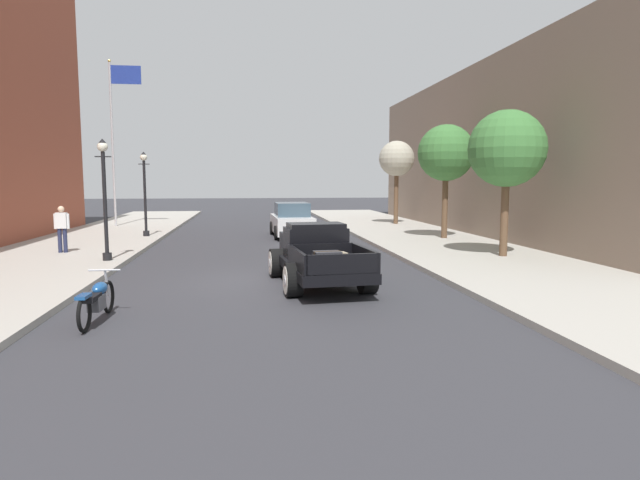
# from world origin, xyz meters

# --- Properties ---
(ground_plane) EXTENTS (140.00, 140.00, 0.00)m
(ground_plane) POSITION_xyz_m (0.00, 0.00, 0.00)
(ground_plane) COLOR #333338
(sidewalk_right) EXTENTS (5.50, 64.00, 0.15)m
(sidewalk_right) POSITION_xyz_m (7.25, 0.00, 0.07)
(sidewalk_right) COLOR #ADA89E
(sidewalk_right) RESTS_ON ground
(building_right_storefront) EXTENTS (12.00, 28.00, 8.14)m
(building_right_storefront) POSITION_xyz_m (16.00, 11.64, 4.07)
(building_right_storefront) COLOR #7F6B5B
(building_right_storefront) RESTS_ON ground
(hotrod_truck_black) EXTENTS (2.46, 5.04, 1.58)m
(hotrod_truck_black) POSITION_xyz_m (1.17, -0.47, 0.75)
(hotrod_truck_black) COLOR black
(hotrod_truck_black) RESTS_ON ground
(motorcycle_parked) EXTENTS (0.62, 2.12, 0.93)m
(motorcycle_parked) POSITION_xyz_m (-3.48, -3.87, 0.44)
(motorcycle_parked) COLOR black
(motorcycle_parked) RESTS_ON ground
(car_background_white) EXTENTS (1.98, 4.35, 1.65)m
(car_background_white) POSITION_xyz_m (1.48, 11.32, 0.77)
(car_background_white) COLOR silver
(car_background_white) RESTS_ON ground
(pedestrian_sidewalk_left) EXTENTS (0.53, 0.22, 1.65)m
(pedestrian_sidewalk_left) POSITION_xyz_m (-7.13, 5.64, 1.09)
(pedestrian_sidewalk_left) COLOR #232847
(pedestrian_sidewalk_left) RESTS_ON sidewalk_left
(street_lamp_near) EXTENTS (0.50, 0.32, 3.85)m
(street_lamp_near) POSITION_xyz_m (-5.09, 3.46, 2.39)
(street_lamp_near) COLOR black
(street_lamp_near) RESTS_ON sidewalk_left
(street_lamp_far) EXTENTS (0.50, 0.32, 3.85)m
(street_lamp_far) POSITION_xyz_m (-5.26, 11.20, 2.39)
(street_lamp_far) COLOR black
(street_lamp_far) RESTS_ON sidewalk_left
(flagpole) EXTENTS (1.74, 0.16, 9.16)m
(flagpole) POSITION_xyz_m (-7.79, 17.34, 5.77)
(flagpole) COLOR #B2B2B7
(flagpole) RESTS_ON sidewalk_left
(street_tree_nearest) EXTENTS (2.56, 2.56, 4.88)m
(street_tree_nearest) POSITION_xyz_m (7.97, 2.75, 3.73)
(street_tree_nearest) COLOR brown
(street_tree_nearest) RESTS_ON sidewalk_right
(street_tree_second) EXTENTS (2.48, 2.48, 4.99)m
(street_tree_second) POSITION_xyz_m (8.07, 8.60, 3.88)
(street_tree_second) COLOR brown
(street_tree_second) RESTS_ON sidewalk_right
(street_tree_third) EXTENTS (2.06, 2.06, 4.86)m
(street_tree_third) POSITION_xyz_m (8.08, 16.61, 3.93)
(street_tree_third) COLOR brown
(street_tree_third) RESTS_ON sidewalk_right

